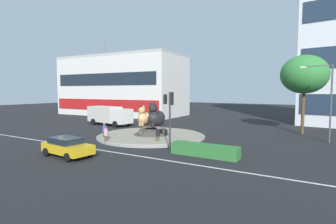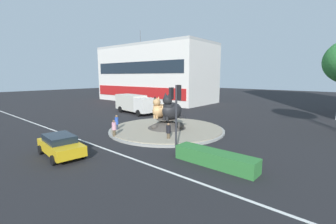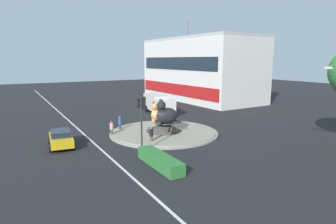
{
  "view_description": "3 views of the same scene",
  "coord_description": "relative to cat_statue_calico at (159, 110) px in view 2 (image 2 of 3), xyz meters",
  "views": [
    {
      "loc": [
        16.33,
        -23.72,
        4.99
      ],
      "look_at": [
        1.84,
        0.46,
        2.74
      ],
      "focal_mm": 28.79,
      "sensor_mm": 36.0,
      "label": 1
    },
    {
      "loc": [
        15.02,
        -16.99,
        5.46
      ],
      "look_at": [
        1.08,
        -1.04,
        2.13
      ],
      "focal_mm": 24.51,
      "sensor_mm": 36.0,
      "label": 2
    },
    {
      "loc": [
        26.45,
        -14.56,
        7.82
      ],
      "look_at": [
        0.21,
        0.38,
        2.35
      ],
      "focal_mm": 31.03,
      "sensor_mm": 36.0,
      "label": 3
    }
  ],
  "objects": [
    {
      "name": "cat_statue_calico",
      "position": [
        0.0,
        0.0,
        0.0
      ],
      "size": [
        1.4,
        2.25,
        2.22
      ],
      "rotation": [
        0.0,
        0.0,
        -1.48
      ],
      "color": "tan",
      "rests_on": "roundabout_island"
    },
    {
      "name": "traffic_light_mast",
      "position": [
        5.93,
        -4.61,
        1.49
      ],
      "size": [
        0.72,
        0.52,
        4.87
      ],
      "rotation": [
        0.0,
        0.0,
        1.55
      ],
      "color": "#2D2D33",
      "rests_on": "ground"
    },
    {
      "name": "shophouse_block",
      "position": [
        -19.98,
        19.78,
        3.9
      ],
      "size": [
        26.02,
        12.33,
        15.75
      ],
      "rotation": [
        0.0,
        0.0,
        0.04
      ],
      "color": "silver",
      "rests_on": "ground"
    },
    {
      "name": "roundabout_island",
      "position": [
        0.73,
        0.29,
        -1.74
      ],
      "size": [
        11.52,
        11.52,
        1.27
      ],
      "color": "gray",
      "rests_on": "ground"
    },
    {
      "name": "ground_plane",
      "position": [
        0.72,
        0.3,
        -2.08
      ],
      "size": [
        160.0,
        160.0,
        0.0
      ],
      "primitive_type": "plane",
      "color": "black"
    },
    {
      "name": "clipped_hedge_strip",
      "position": [
        9.05,
        -4.65,
        -1.63
      ],
      "size": [
        5.28,
        1.2,
        0.9
      ],
      "primitive_type": "cube",
      "color": "#2D7033",
      "rests_on": "ground"
    },
    {
      "name": "lane_centreline",
      "position": [
        0.72,
        -7.25,
        -2.08
      ],
      "size": [
        112.0,
        0.2,
        0.01
      ],
      "primitive_type": "cube",
      "color": "silver",
      "rests_on": "ground"
    },
    {
      "name": "sedan_on_far_lane",
      "position": [
        0.17,
        -10.11,
        -1.3
      ],
      "size": [
        4.41,
        2.44,
        1.45
      ],
      "rotation": [
        0.0,
        0.0,
        -0.1
      ],
      "color": "gold",
      "rests_on": "ground"
    },
    {
      "name": "cat_statue_black",
      "position": [
        1.46,
        0.12,
        0.15
      ],
      "size": [
        1.91,
        2.72,
        2.64
      ],
      "rotation": [
        0.0,
        0.0,
        -1.66
      ],
      "color": "black",
      "rests_on": "roundabout_island"
    },
    {
      "name": "delivery_box_truck",
      "position": [
        -10.11,
        5.37,
        -0.58
      ],
      "size": [
        7.63,
        3.44,
        2.67
      ],
      "rotation": [
        0.0,
        0.0,
        -0.14
      ],
      "color": "silver",
      "rests_on": "ground"
    },
    {
      "name": "pedestrian_blue_shirt",
      "position": [
        -2.47,
        -3.48,
        -1.17
      ],
      "size": [
        0.33,
        0.33,
        1.71
      ],
      "rotation": [
        0.0,
        0.0,
        0.02
      ],
      "color": "#33384C",
      "rests_on": "ground"
    },
    {
      "name": "pedestrian_pink_shirt",
      "position": [
        -0.82,
        -4.98,
        -1.21
      ],
      "size": [
        0.37,
        0.37,
        1.66
      ],
      "rotation": [
        0.0,
        0.0,
        2.67
      ],
      "color": "brown",
      "rests_on": "ground"
    },
    {
      "name": "pedestrian_black_shirt",
      "position": [
        3.46,
        -2.59,
        -1.25
      ],
      "size": [
        0.39,
        0.39,
        1.59
      ],
      "rotation": [
        0.0,
        0.0,
        3.62
      ],
      "color": "brown",
      "rests_on": "ground"
    }
  ]
}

